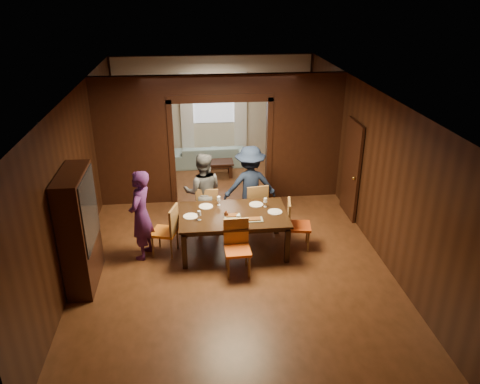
{
  "coord_description": "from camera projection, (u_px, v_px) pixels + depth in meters",
  "views": [
    {
      "loc": [
        -0.63,
        -8.42,
        4.7
      ],
      "look_at": [
        0.22,
        -0.4,
        1.05
      ],
      "focal_mm": 35.0,
      "sensor_mm": 36.0,
      "label": 1
    }
  ],
  "objects": [
    {
      "name": "floor",
      "position": [
        227.0,
        231.0,
        9.62
      ],
      "size": [
        9.0,
        9.0,
        0.0
      ],
      "primitive_type": "plane",
      "color": "#4C2B15",
      "rests_on": "ground"
    },
    {
      "name": "tumbler",
      "position": [
        238.0,
        219.0,
        8.34
      ],
      "size": [
        0.07,
        0.07,
        0.14
      ],
      "primitive_type": "cylinder",
      "color": "white",
      "rests_on": "dining_table"
    },
    {
      "name": "chair_left",
      "position": [
        164.0,
        230.0,
        8.65
      ],
      "size": [
        0.55,
        0.55,
        0.97
      ],
      "primitive_type": null,
      "rotation": [
        0.0,
        0.0,
        -1.87
      ],
      "color": "orange",
      "rests_on": "floor"
    },
    {
      "name": "chair_near",
      "position": [
        238.0,
        249.0,
        8.05
      ],
      "size": [
        0.45,
        0.45,
        0.97
      ],
      "primitive_type": null,
      "rotation": [
        0.0,
        0.0,
        0.03
      ],
      "color": "#E65915",
      "rests_on": "floor"
    },
    {
      "name": "curtain_left",
      "position": [
        187.0,
        117.0,
        13.02
      ],
      "size": [
        0.35,
        0.06,
        2.4
      ],
      "primitive_type": "cube",
      "color": "white",
      "rests_on": "back_wall"
    },
    {
      "name": "person_purple",
      "position": [
        141.0,
        215.0,
        8.42
      ],
      "size": [
        0.57,
        0.71,
        1.7
      ],
      "primitive_type": "imported",
      "rotation": [
        0.0,
        0.0,
        -1.87
      ],
      "color": "#4D205E",
      "rests_on": "floor"
    },
    {
      "name": "chair_far_r",
      "position": [
        255.0,
        204.0,
        9.66
      ],
      "size": [
        0.5,
        0.5,
        0.97
      ],
      "primitive_type": null,
      "rotation": [
        0.0,
        0.0,
        3.3
      ],
      "color": "#DC4D14",
      "rests_on": "floor"
    },
    {
      "name": "chair_right",
      "position": [
        299.0,
        225.0,
        8.85
      ],
      "size": [
        0.5,
        0.5,
        0.97
      ],
      "primitive_type": null,
      "rotation": [
        0.0,
        0.0,
        1.41
      ],
      "color": "#C64312",
      "rests_on": "floor"
    },
    {
      "name": "platter_a",
      "position": [
        232.0,
        216.0,
        8.56
      ],
      "size": [
        0.3,
        0.2,
        0.04
      ],
      "primitive_type": "cube",
      "color": "gray",
      "rests_on": "dining_table"
    },
    {
      "name": "person_navy",
      "position": [
        250.0,
        186.0,
        9.63
      ],
      "size": [
        1.13,
        0.69,
        1.7
      ],
      "primitive_type": "imported",
      "rotation": [
        0.0,
        0.0,
        3.2
      ],
      "color": "#162038",
      "rests_on": "floor"
    },
    {
      "name": "dining_table",
      "position": [
        234.0,
        232.0,
        8.82
      ],
      "size": [
        2.01,
        1.25,
        0.76
      ],
      "primitive_type": "cube",
      "color": "black",
      "rests_on": "floor"
    },
    {
      "name": "ceiling",
      "position": [
        225.0,
        90.0,
        8.43
      ],
      "size": [
        5.5,
        9.0,
        0.02
      ],
      "primitive_type": "cube",
      "color": "silver",
      "rests_on": "room_walls"
    },
    {
      "name": "condiment_jar",
      "position": [
        226.0,
        214.0,
        8.54
      ],
      "size": [
        0.08,
        0.08,
        0.11
      ],
      "primitive_type": null,
      "color": "#4D2412",
      "rests_on": "dining_table"
    },
    {
      "name": "coffee_table",
      "position": [
        218.0,
        169.0,
        12.27
      ],
      "size": [
        0.8,
        0.5,
        0.4
      ],
      "primitive_type": "cube",
      "color": "black",
      "rests_on": "floor"
    },
    {
      "name": "wineglass_far",
      "position": [
        219.0,
        201.0,
        8.96
      ],
      "size": [
        0.08,
        0.08,
        0.18
      ],
      "primitive_type": null,
      "color": "white",
      "rests_on": "dining_table"
    },
    {
      "name": "wineglass_right",
      "position": [
        265.0,
        202.0,
        8.89
      ],
      "size": [
        0.08,
        0.08,
        0.18
      ],
      "primitive_type": null,
      "color": "silver",
      "rests_on": "dining_table"
    },
    {
      "name": "plate_right",
      "position": [
        275.0,
        212.0,
        8.72
      ],
      "size": [
        0.27,
        0.27,
        0.01
      ],
      "primitive_type": "cylinder",
      "color": "silver",
      "rests_on": "dining_table"
    },
    {
      "name": "platter_b",
      "position": [
        254.0,
        219.0,
        8.43
      ],
      "size": [
        0.3,
        0.2,
        0.04
      ],
      "primitive_type": "cube",
      "color": "gray",
      "rests_on": "dining_table"
    },
    {
      "name": "door_right",
      "position": [
        351.0,
        170.0,
        9.91
      ],
      "size": [
        0.06,
        0.9,
        2.1
      ],
      "primitive_type": "cube",
      "color": "black",
      "rests_on": "floor"
    },
    {
      "name": "wineglass_left",
      "position": [
        199.0,
        216.0,
        8.4
      ],
      "size": [
        0.08,
        0.08,
        0.18
      ],
      "primitive_type": null,
      "color": "white",
      "rests_on": "dining_table"
    },
    {
      "name": "hutch",
      "position": [
        79.0,
        230.0,
        7.61
      ],
      "size": [
        0.4,
        1.2,
        2.0
      ],
      "primitive_type": "cube",
      "color": "black",
      "rests_on": "floor"
    },
    {
      "name": "window_far",
      "position": [
        213.0,
        100.0,
        12.95
      ],
      "size": [
        1.2,
        0.03,
        1.3
      ],
      "primitive_type": "cube",
      "color": "silver",
      "rests_on": "back_wall"
    },
    {
      "name": "plate_far_l",
      "position": [
        206.0,
        206.0,
        8.93
      ],
      "size": [
        0.27,
        0.27,
        0.01
      ],
      "primitive_type": "cylinder",
      "color": "white",
      "rests_on": "dining_table"
    },
    {
      "name": "plate_left",
      "position": [
        191.0,
        216.0,
        8.56
      ],
      "size": [
        0.27,
        0.27,
        0.01
      ],
      "primitive_type": "cylinder",
      "color": "white",
      "rests_on": "dining_table"
    },
    {
      "name": "plate_near",
      "position": [
        234.0,
        223.0,
        8.33
      ],
      "size": [
        0.27,
        0.27,
        0.01
      ],
      "primitive_type": "cylinder",
      "color": "white",
      "rests_on": "dining_table"
    },
    {
      "name": "chair_far_l",
      "position": [
        208.0,
        207.0,
        9.54
      ],
      "size": [
        0.49,
        0.49,
        0.97
      ],
      "primitive_type": null,
      "rotation": [
        0.0,
        0.0,
        3.03
      ],
      "color": "#D34213",
      "rests_on": "floor"
    },
    {
      "name": "sofa",
      "position": [
        210.0,
        155.0,
        12.98
      ],
      "size": [
        2.0,
        0.82,
        0.58
      ],
      "primitive_type": "imported",
      "rotation": [
        0.0,
        0.0,
        3.16
      ],
      "color": "#8DB3B9",
      "rests_on": "floor"
    },
    {
      "name": "curtain_right",
      "position": [
        240.0,
        115.0,
        13.17
      ],
      "size": [
        0.35,
        0.06,
        2.4
      ],
      "primitive_type": "cube",
      "color": "white",
      "rests_on": "back_wall"
    },
    {
      "name": "person_grey",
      "position": [
        203.0,
        192.0,
        9.42
      ],
      "size": [
        0.83,
        0.67,
        1.63
      ],
      "primitive_type": "imported",
      "rotation": [
        0.0,
        0.0,
        3.07
      ],
      "color": "#4D4F54",
      "rests_on": "floor"
    },
    {
      "name": "plate_far_r",
      "position": [
        256.0,
        204.0,
        9.01
      ],
      "size": [
        0.27,
        0.27,
        0.01
      ],
      "primitive_type": "cylinder",
      "color": "silver",
      "rests_on": "dining_table"
    },
    {
      "name": "serving_bowl",
      "position": [
        240.0,
        209.0,
        8.76
      ],
      "size": [
        0.31,
        0.31,
        0.08
      ],
      "primitive_type": "imported",
      "color": "black",
      "rests_on": "dining_table"
    },
    {
      "name": "room_walls",
      "position": [
        220.0,
        134.0,
        10.71
      ],
      "size": [
        5.52,
        9.01,
        2.9
      ],
      "color": "black",
      "rests_on": "floor"
    }
  ]
}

